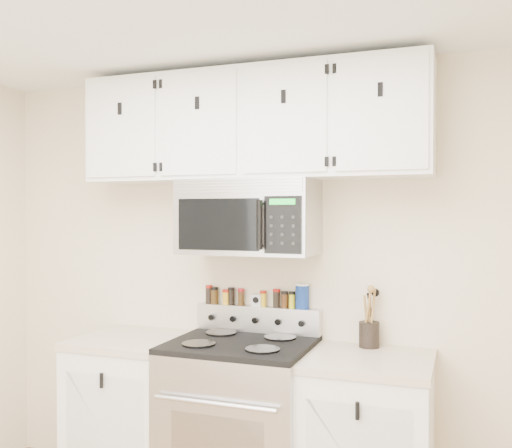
{
  "coord_description": "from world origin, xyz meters",
  "views": [
    {
      "loc": [
        1.14,
        -1.45,
        1.65
      ],
      "look_at": [
        0.08,
        1.45,
        1.59
      ],
      "focal_mm": 40.0,
      "sensor_mm": 36.0,
      "label": 1
    }
  ],
  "objects": [
    {
      "name": "spice_jar_5",
      "position": [
        0.03,
        1.71,
        1.15
      ],
      "size": [
        0.04,
        0.04,
        0.09
      ],
      "color": "gold",
      "rests_on": "range"
    },
    {
      "name": "spice_jar_2",
      "position": [
        -0.21,
        1.71,
        1.15
      ],
      "size": [
        0.04,
        0.04,
        0.09
      ],
      "color": "gold",
      "rests_on": "range"
    },
    {
      "name": "spice_jar_0",
      "position": [
        -0.32,
        1.71,
        1.16
      ],
      "size": [
        0.04,
        0.04,
        0.11
      ],
      "color": "black",
      "rests_on": "range"
    },
    {
      "name": "spice_jar_3",
      "position": [
        -0.17,
        1.71,
        1.15
      ],
      "size": [
        0.04,
        0.04,
        0.1
      ],
      "color": "black",
      "rests_on": "range"
    },
    {
      "name": "utensil_crock",
      "position": [
        0.66,
        1.66,
        1.0
      ],
      "size": [
        0.11,
        0.11,
        0.32
      ],
      "color": "black",
      "rests_on": "base_cabinet_right"
    },
    {
      "name": "microwave",
      "position": [
        0.0,
        1.55,
        1.63
      ],
      "size": [
        0.76,
        0.44,
        0.42
      ],
      "color": "#9E9EA3",
      "rests_on": "back_wall"
    },
    {
      "name": "spice_jar_7",
      "position": [
        0.16,
        1.71,
        1.15
      ],
      "size": [
        0.04,
        0.04,
        0.1
      ],
      "color": "#432510",
      "rests_on": "range"
    },
    {
      "name": "base_cabinet_left",
      "position": [
        -0.69,
        1.45,
        0.46
      ],
      "size": [
        0.64,
        0.62,
        0.92
      ],
      "color": "white",
      "rests_on": "floor"
    },
    {
      "name": "upper_cabinets",
      "position": [
        -0.0,
        1.58,
        2.15
      ],
      "size": [
        2.0,
        0.35,
        0.62
      ],
      "color": "white",
      "rests_on": "back_wall"
    },
    {
      "name": "spice_jar_6",
      "position": [
        0.11,
        1.71,
        1.15
      ],
      "size": [
        0.04,
        0.04,
        0.11
      ],
      "color": "black",
      "rests_on": "range"
    },
    {
      "name": "back_wall",
      "position": [
        0.0,
        1.75,
        1.25
      ],
      "size": [
        3.5,
        0.01,
        2.5
      ],
      "primitive_type": "cube",
      "color": "beige",
      "rests_on": "floor"
    },
    {
      "name": "spice_jar_8",
      "position": [
        0.21,
        1.71,
        1.15
      ],
      "size": [
        0.04,
        0.04,
        0.1
      ],
      "color": "yellow",
      "rests_on": "range"
    },
    {
      "name": "kitchen_timer",
      "position": [
        -0.01,
        1.71,
        1.14
      ],
      "size": [
        0.06,
        0.05,
        0.07
      ],
      "primitive_type": "cube",
      "rotation": [
        0.0,
        0.0,
        -0.0
      ],
      "color": "silver",
      "rests_on": "range"
    },
    {
      "name": "range",
      "position": [
        0.0,
        1.43,
        0.49
      ],
      "size": [
        0.76,
        0.65,
        1.1
      ],
      "color": "#B7B7BA",
      "rests_on": "floor"
    },
    {
      "name": "spice_jar_1",
      "position": [
        -0.28,
        1.71,
        1.15
      ],
      "size": [
        0.05,
        0.05,
        0.1
      ],
      "color": "#3D290E",
      "rests_on": "range"
    },
    {
      "name": "salt_canister",
      "position": [
        0.27,
        1.71,
        1.17
      ],
      "size": [
        0.08,
        0.08,
        0.14
      ],
      "color": "navy",
      "rests_on": "range"
    },
    {
      "name": "spice_jar_4",
      "position": [
        -0.11,
        1.71,
        1.15
      ],
      "size": [
        0.04,
        0.04,
        0.1
      ],
      "color": "#40280F",
      "rests_on": "range"
    },
    {
      "name": "base_cabinet_right",
      "position": [
        0.69,
        1.45,
        0.46
      ],
      "size": [
        0.64,
        0.62,
        0.92
      ],
      "color": "white",
      "rests_on": "floor"
    }
  ]
}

